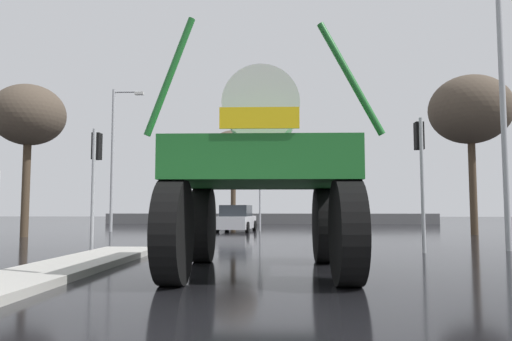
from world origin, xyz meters
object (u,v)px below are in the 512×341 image
sedan_ahead (236,219)px  traffic_signal_near_right (420,154)px  oversize_sprayer (262,174)px  bare_tree_far_center (233,152)px  traffic_signal_far_left (260,184)px  traffic_signal_near_left (96,162)px  streetlight_far_left (115,152)px  bare_tree_left (29,116)px  streetlight_near_right (507,96)px  bare_tree_right (470,110)px

sedan_ahead → traffic_signal_near_right: bearing=-147.4°
oversize_sprayer → bare_tree_far_center: (-3.23, 27.70, 3.81)m
traffic_signal_near_right → traffic_signal_far_left: 14.59m
traffic_signal_near_left → traffic_signal_near_right: size_ratio=0.94×
streetlight_far_left → bare_tree_left: bearing=-112.3°
streetlight_near_right → bare_tree_right: streetlight_near_right is taller
streetlight_near_right → sedan_ahead: bearing=127.8°
traffic_signal_near_right → bare_tree_left: (-16.07, 7.19, 2.72)m
sedan_ahead → streetlight_near_right: streetlight_near_right is taller
bare_tree_left → bare_tree_far_center: 17.81m
sedan_ahead → streetlight_far_left: streetlight_far_left is taller
sedan_ahead → oversize_sprayer: bearing=-167.7°
streetlight_near_right → streetlight_far_left: streetlight_near_right is taller
traffic_signal_near_right → oversize_sprayer: bearing=-134.6°
sedan_ahead → traffic_signal_far_left: bearing=-71.2°
traffic_signal_near_left → traffic_signal_far_left: traffic_signal_near_left is taller
sedan_ahead → streetlight_far_left: bearing=99.9°
traffic_signal_near_right → streetlight_far_left: size_ratio=0.49×
oversize_sprayer → traffic_signal_far_left: (-0.75, 18.25, 0.74)m
traffic_signal_near_left → traffic_signal_far_left: (4.61, 13.55, -0.01)m
sedan_ahead → bare_tree_far_center: size_ratio=0.57×
traffic_signal_far_left → streetlight_near_right: bearing=-56.9°
traffic_signal_far_left → bare_tree_right: (10.90, -3.46, 3.58)m
traffic_signal_near_right → bare_tree_right: 12.00m
streetlight_near_right → streetlight_far_left: (-16.80, 12.00, -0.27)m
sedan_ahead → traffic_signal_near_right: size_ratio=1.05×
streetlight_far_left → oversize_sprayer: bearing=-62.2°
streetlight_far_left → bare_tree_far_center: (5.95, 10.29, 1.23)m
bare_tree_left → oversize_sprayer: bearing=-46.1°
traffic_signal_near_left → streetlight_near_right: bearing=3.1°
oversize_sprayer → traffic_signal_near_right: size_ratio=1.36×
traffic_signal_near_left → oversize_sprayer: bearing=-41.2°
traffic_signal_near_right → streetlight_near_right: streetlight_near_right is taller
oversize_sprayer → traffic_signal_near_left: bearing=47.8°
traffic_signal_near_left → traffic_signal_near_right: traffic_signal_near_right is taller
traffic_signal_near_right → traffic_signal_far_left: traffic_signal_near_right is taller
traffic_signal_far_left → streetlight_far_left: streetlight_far_left is taller
oversize_sprayer → sedan_ahead: (-2.11, 17.93, -1.30)m
traffic_signal_near_left → bare_tree_left: (-6.08, 7.19, 2.91)m
traffic_signal_far_left → traffic_signal_near_left: bearing=-108.8°
sedan_ahead → traffic_signal_near_left: traffic_signal_near_left is taller
traffic_signal_near_right → traffic_signal_near_left: bearing=180.0°
streetlight_near_right → bare_tree_far_center: size_ratio=1.17×
bare_tree_left → bare_tree_far_center: bare_tree_far_center is taller
bare_tree_left → streetlight_far_left: bearing=67.7°
traffic_signal_far_left → streetlight_far_left: 8.67m
traffic_signal_far_left → streetlight_far_left: bearing=-174.2°
oversize_sprayer → traffic_signal_near_left: oversize_sprayer is taller
bare_tree_right → streetlight_near_right: bearing=-105.1°
traffic_signal_near_left → bare_tree_far_center: size_ratio=0.50×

